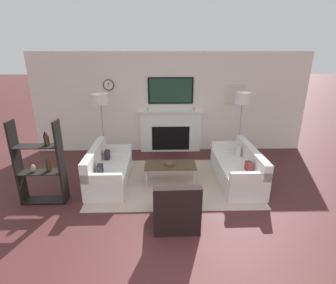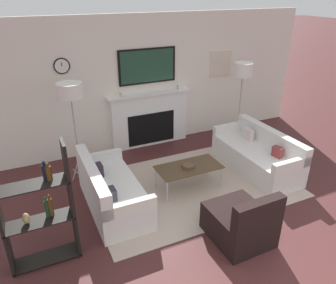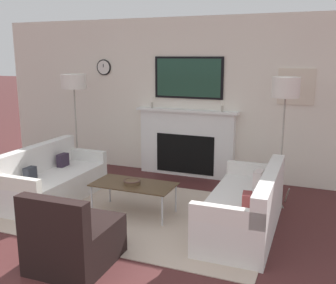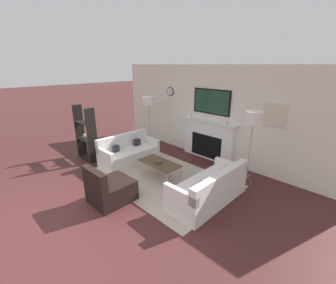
% 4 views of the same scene
% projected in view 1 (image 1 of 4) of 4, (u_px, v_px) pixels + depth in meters
% --- Properties ---
extents(fireplace_wall, '(7.46, 0.28, 2.70)m').
position_uv_depth(fireplace_wall, '(171.00, 108.00, 7.20)').
color(fireplace_wall, white).
rests_on(fireplace_wall, ground_plane).
extents(area_rug, '(3.44, 2.29, 0.01)m').
position_uv_depth(area_rug, '(173.00, 181.00, 5.75)').
color(area_rug, '#BBA594').
rests_on(area_rug, ground_plane).
extents(couch_left, '(0.77, 1.66, 0.78)m').
position_uv_depth(couch_left, '(108.00, 171.00, 5.63)').
color(couch_left, silver).
rests_on(couch_left, ground_plane).
extents(couch_right, '(0.79, 1.82, 0.76)m').
position_uv_depth(couch_right, '(238.00, 169.00, 5.69)').
color(couch_right, silver).
rests_on(couch_right, ground_plane).
extents(armchair, '(0.74, 0.84, 0.81)m').
position_uv_depth(armchair, '(176.00, 208.00, 4.30)').
color(armchair, black).
rests_on(armchair, ground_plane).
extents(coffee_table, '(1.09, 0.55, 0.41)m').
position_uv_depth(coffee_table, '(170.00, 166.00, 5.59)').
color(coffee_table, '#4C3823').
rests_on(coffee_table, ground_plane).
extents(decorative_bowl, '(0.23, 0.23, 0.06)m').
position_uv_depth(decorative_bowl, '(170.00, 164.00, 5.56)').
color(decorative_bowl, brown).
rests_on(decorative_bowl, coffee_table).
extents(floor_lamp_left, '(0.41, 0.41, 1.77)m').
position_uv_depth(floor_lamp_left, '(100.00, 100.00, 6.15)').
color(floor_lamp_left, '#9E998E').
rests_on(floor_lamp_left, ground_plane).
extents(floor_lamp_right, '(0.37, 0.37, 1.80)m').
position_uv_depth(floor_lamp_right, '(243.00, 99.00, 6.23)').
color(floor_lamp_right, '#9E998E').
rests_on(floor_lamp_right, ground_plane).
extents(shelf_unit, '(0.83, 0.28, 1.59)m').
position_uv_depth(shelf_unit, '(40.00, 165.00, 4.75)').
color(shelf_unit, black).
rests_on(shelf_unit, ground_plane).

